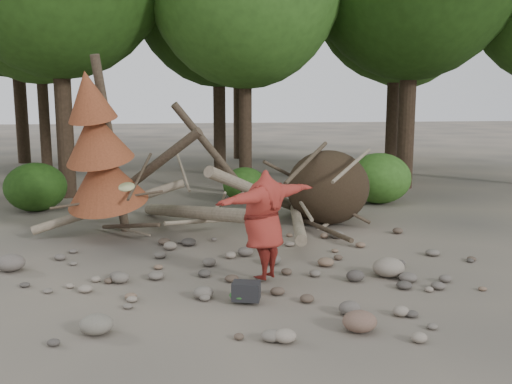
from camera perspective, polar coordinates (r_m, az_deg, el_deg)
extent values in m
plane|color=#514C44|center=(10.80, -0.37, -8.72)|extent=(120.00, 120.00, 0.00)
ellipsoid|color=#332619|center=(15.18, 7.21, 0.44)|extent=(2.20, 1.87, 1.98)
cylinder|color=gray|center=(14.16, -6.39, -2.03)|extent=(2.61, 5.11, 1.08)
cylinder|color=gray|center=(14.74, 0.54, -0.12)|extent=(3.18, 3.71, 1.90)
cylinder|color=brown|center=(14.92, -11.17, 1.76)|extent=(3.08, 1.91, 2.49)
cylinder|color=gray|center=(14.31, 4.12, -2.68)|extent=(1.13, 4.98, 0.43)
cylinder|color=brown|center=(15.08, -3.94, 3.54)|extent=(2.39, 1.03, 2.89)
cylinder|color=gray|center=(14.51, -14.36, -1.38)|extent=(3.71, 0.86, 1.20)
cylinder|color=#4C3F30|center=(14.05, -12.48, -3.33)|extent=(1.52, 1.70, 0.49)
cylinder|color=gray|center=(14.87, -1.87, -0.42)|extent=(1.57, 0.85, 0.69)
cylinder|color=#4C3F30|center=(15.54, 3.80, 1.50)|extent=(1.92, 1.25, 1.10)
cylinder|color=gray|center=(14.49, -7.31, 2.04)|extent=(0.37, 1.42, 0.85)
cylinder|color=#4C3F30|center=(14.20, 6.74, -3.65)|extent=(0.79, 2.54, 0.12)
cylinder|color=gray|center=(13.60, -5.47, -2.93)|extent=(1.78, 1.11, 0.29)
cylinder|color=#4C3F30|center=(14.09, -14.30, 4.47)|extent=(0.67, 1.13, 4.35)
cone|color=brown|center=(13.88, -14.96, 1.45)|extent=(2.06, 2.13, 1.86)
cone|color=brown|center=(13.59, -15.68, 5.49)|extent=(1.71, 1.78, 1.65)
cone|color=brown|center=(13.39, -16.37, 9.26)|extent=(1.23, 1.30, 1.41)
cylinder|color=#38281C|center=(20.02, -18.92, 12.25)|extent=(0.56, 0.56, 8.96)
cylinder|color=#38281C|center=(19.50, -1.08, 10.16)|extent=(0.44, 0.44, 7.14)
cylinder|color=#38281C|center=(21.68, 15.08, 12.85)|extent=(0.60, 0.60, 9.45)
cylinder|color=#38281C|center=(24.21, -20.59, 9.97)|extent=(0.42, 0.42, 7.56)
cylinder|color=#38281C|center=(24.44, -3.72, 11.69)|extent=(0.52, 0.52, 8.54)
cylinder|color=#38281C|center=(25.73, 13.57, 10.88)|extent=(0.50, 0.50, 8.12)
cylinder|color=#38281C|center=(31.14, -22.69, 11.58)|extent=(0.62, 0.62, 9.66)
cylinder|color=#38281C|center=(30.86, -1.79, 11.49)|extent=(0.54, 0.54, 8.75)
cylinder|color=#38281C|center=(32.60, 14.51, 10.29)|extent=(0.46, 0.46, 7.84)
ellipsoid|color=#2C5A1A|center=(32.92, 14.83, 17.52)|extent=(7.17, 7.17, 8.60)
ellipsoid|color=#214713|center=(18.05, -21.18, 0.46)|extent=(1.80, 1.80, 1.44)
ellipsoid|color=#2C5A1A|center=(18.31, -1.14, 0.74)|extent=(1.40, 1.40, 1.12)
ellipsoid|color=#376B21|center=(18.48, 12.21, 1.36)|extent=(2.00, 2.00, 1.60)
imported|color=maroon|center=(10.38, 0.80, -3.26)|extent=(2.36, 2.06, 2.01)
cylinder|color=tan|center=(9.56, -12.81, 0.50)|extent=(0.31, 0.29, 0.15)
cube|color=black|center=(9.58, -0.99, -10.21)|extent=(0.52, 0.41, 0.30)
ellipsoid|color=#265A24|center=(9.64, -1.41, -10.54)|extent=(0.42, 0.35, 0.16)
ellipsoid|color=#B4621E|center=(10.01, -0.32, -9.93)|extent=(0.27, 0.22, 0.10)
ellipsoid|color=slate|center=(8.74, -15.68, -12.62)|extent=(0.49, 0.44, 0.29)
ellipsoid|color=brown|center=(8.65, 10.33, -12.61)|extent=(0.51, 0.46, 0.31)
ellipsoid|color=gray|center=(11.19, 13.12, -7.34)|extent=(0.61, 0.55, 0.36)
ellipsoid|color=#635B53|center=(12.22, -23.36, -6.51)|extent=(0.56, 0.51, 0.34)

